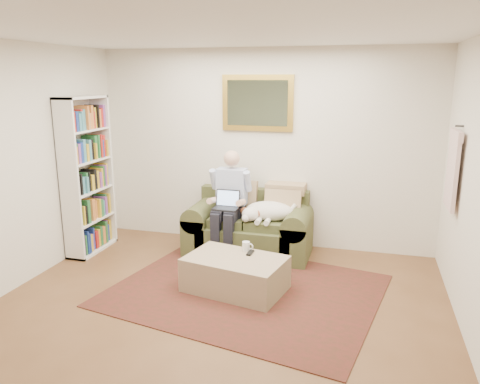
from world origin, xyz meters
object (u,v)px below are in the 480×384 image
at_px(sleeping_dog, 270,211).
at_px(seated_man, 228,205).
at_px(laptop, 227,203).
at_px(bookshelf, 87,176).
at_px(ottoman, 235,274).
at_px(sofa, 249,232).
at_px(coffee_mug, 246,246).

bearing_deg(sleeping_dog, seated_man, -172.87).
bearing_deg(laptop, bookshelf, -171.72).
bearing_deg(seated_man, ottoman, -69.15).
bearing_deg(laptop, seated_man, 90.00).
xyz_separation_m(laptop, ottoman, (0.38, -0.92, -0.51)).
bearing_deg(bookshelf, sofa, 12.97).
xyz_separation_m(sleeping_dog, coffee_mug, (-0.09, -0.82, -0.18)).
distance_m(sofa, coffee_mug, 0.93).
height_order(laptop, coffee_mug, laptop).
distance_m(sofa, bookshelf, 2.20).
bearing_deg(bookshelf, coffee_mug, -10.97).
bearing_deg(sleeping_dog, sofa, 164.26).
height_order(sofa, laptop, laptop).
distance_m(laptop, sleeping_dog, 0.54).
xyz_separation_m(sleeping_dog, bookshelf, (-2.31, -0.39, 0.40)).
relative_size(sofa, bookshelf, 0.79).
relative_size(sleeping_dog, bookshelf, 0.32).
height_order(seated_man, ottoman, seated_man).
relative_size(seated_man, coffee_mug, 13.28).
relative_size(seated_man, bookshelf, 0.66).
relative_size(seated_man, laptop, 4.33).
height_order(sleeping_dog, bookshelf, bookshelf).
bearing_deg(seated_man, sleeping_dog, 7.13).
xyz_separation_m(seated_man, coffee_mug, (0.43, -0.75, -0.24)).
bearing_deg(ottoman, bookshelf, 162.89).
relative_size(coffee_mug, bookshelf, 0.05).
bearing_deg(seated_man, laptop, -90.00).
xyz_separation_m(sofa, ottoman, (0.14, -1.13, -0.09)).
height_order(sofa, bookshelf, bookshelf).
xyz_separation_m(sofa, bookshelf, (-2.02, -0.47, 0.73)).
height_order(sofa, coffee_mug, sofa).
xyz_separation_m(seated_man, laptop, (-0.00, -0.06, 0.03)).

